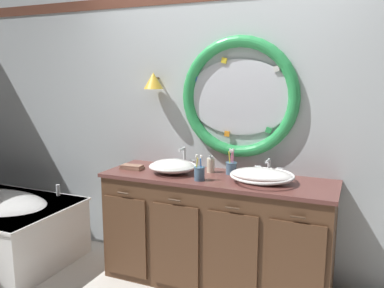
% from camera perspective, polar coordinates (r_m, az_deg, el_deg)
% --- Properties ---
extents(back_wall_assembly, '(6.40, 0.26, 2.60)m').
position_cam_1_polar(back_wall_assembly, '(3.34, 4.62, 3.58)').
color(back_wall_assembly, silver).
rests_on(back_wall_assembly, ground_plane).
extents(vanity_counter, '(1.84, 0.60, 0.90)m').
position_cam_1_polar(vanity_counter, '(3.25, 3.46, -12.40)').
color(vanity_counter, brown).
rests_on(vanity_counter, ground_plane).
extents(sink_basin_left, '(0.39, 0.39, 0.11)m').
position_cam_1_polar(sink_basin_left, '(3.21, -2.81, -3.24)').
color(sink_basin_left, white).
rests_on(sink_basin_left, vanity_counter).
extents(sink_basin_right, '(0.48, 0.48, 0.10)m').
position_cam_1_polar(sink_basin_right, '(2.97, 10.11, -4.53)').
color(sink_basin_right, white).
rests_on(sink_basin_right, vanity_counter).
extents(faucet_set_left, '(0.21, 0.14, 0.18)m').
position_cam_1_polar(faucet_set_left, '(3.41, -1.17, -2.22)').
color(faucet_set_left, silver).
rests_on(faucet_set_left, vanity_counter).
extents(faucet_set_right, '(0.23, 0.13, 0.14)m').
position_cam_1_polar(faucet_set_right, '(3.18, 11.04, -3.53)').
color(faucet_set_right, silver).
rests_on(faucet_set_right, vanity_counter).
extents(toothbrush_holder_left, '(0.09, 0.09, 0.20)m').
position_cam_1_polar(toothbrush_holder_left, '(2.98, 1.07, -4.21)').
color(toothbrush_holder_left, slate).
rests_on(toothbrush_holder_left, vanity_counter).
extents(toothbrush_holder_right, '(0.09, 0.09, 0.21)m').
position_cam_1_polar(toothbrush_holder_right, '(3.18, 5.70, -3.37)').
color(toothbrush_holder_right, slate).
rests_on(toothbrush_holder_right, vanity_counter).
extents(soap_dispenser, '(0.06, 0.07, 0.15)m').
position_cam_1_polar(soap_dispenser, '(3.22, 2.72, -3.04)').
color(soap_dispenser, '#EFE5C6').
rests_on(soap_dispenser, vanity_counter).
extents(folded_hand_towel, '(0.20, 0.10, 0.04)m').
position_cam_1_polar(folded_hand_towel, '(3.38, -8.68, -3.33)').
color(folded_hand_towel, '#936B56').
rests_on(folded_hand_towel, vanity_counter).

